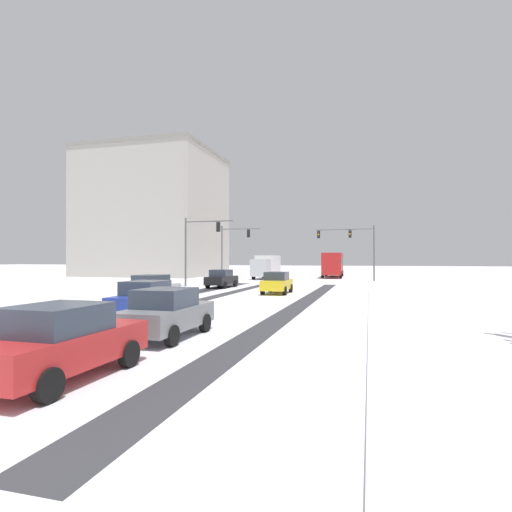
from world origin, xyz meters
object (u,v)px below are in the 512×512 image
car_blue_fourth (147,299)px  car_red_sixth (61,342)px  traffic_signal_far_right (353,241)px  traffic_signal_near_left (198,240)px  car_yellow_cab_second (277,283)px  box_truck_delivery (266,266)px  car_grey_fifth (167,313)px  bus_oncoming (333,263)px  car_silver_third (152,288)px  traffic_signal_far_left (232,244)px  car_black_lead (222,279)px  office_building_far_left_block (155,214)px

car_blue_fourth → car_red_sixth: bearing=-70.6°
traffic_signal_far_right → traffic_signal_near_left: (-13.71, -14.17, -0.33)m
car_yellow_cab_second → box_truck_delivery: box_truck_delivery is taller
car_grey_fifth → car_red_sixth: (0.06, -4.89, 0.00)m
bus_oncoming → box_truck_delivery: 10.65m
car_red_sixth → car_silver_third: bearing=113.0°
traffic_signal_far_left → car_yellow_cab_second: 18.76m
car_red_sixth → traffic_signal_far_right: bearing=84.0°
traffic_signal_far_left → car_silver_third: size_ratio=1.56×
traffic_signal_far_right → car_black_lead: 19.18m
car_yellow_cab_second → car_red_sixth: same height
car_yellow_cab_second → bus_oncoming: (1.70, 28.90, 1.18)m
car_black_lead → office_building_far_left_block: 31.52m
traffic_signal_far_right → car_yellow_cab_second: bearing=-103.2°
traffic_signal_far_right → bus_oncoming: traffic_signal_far_right is taller
traffic_signal_far_left → office_building_far_left_block: office_building_far_left_block is taller
car_yellow_cab_second → car_red_sixth: bearing=-89.4°
car_grey_fifth → traffic_signal_far_left: bearing=105.2°
traffic_signal_far_right → office_building_far_left_block: bearing=165.7°
traffic_signal_far_left → car_black_lead: 12.07m
car_yellow_cab_second → car_blue_fourth: (-2.89, -13.60, 0.00)m
traffic_signal_near_left → car_silver_third: traffic_signal_near_left is taller
car_yellow_cab_second → car_silver_third: same height
car_blue_fourth → office_building_far_left_block: (-22.90, 41.53, 8.79)m
traffic_signal_far_right → car_yellow_cab_second: 21.09m
car_grey_fifth → car_black_lead: bearing=105.8°
car_blue_fourth → box_truck_delivery: box_truck_delivery is taller
car_silver_third → car_blue_fourth: bearing=-62.3°
traffic_signal_near_left → car_black_lead: size_ratio=1.56×
traffic_signal_far_right → box_truck_delivery: size_ratio=0.93×
car_black_lead → car_yellow_cab_second: size_ratio=1.01×
car_silver_third → traffic_signal_far_left: bearing=96.9°
bus_oncoming → office_building_far_left_block: 28.54m
car_red_sixth → bus_oncoming: size_ratio=0.37×
traffic_signal_far_right → office_building_far_left_block: (-30.54, 7.76, 4.92)m
car_red_sixth → box_truck_delivery: size_ratio=0.55×
traffic_signal_far_right → bus_oncoming: (-3.05, 8.73, -2.69)m
office_building_far_left_block → traffic_signal_far_right: bearing=-14.3°
car_black_lead → car_grey_fifth: 23.36m
car_black_lead → car_grey_fifth: (6.35, -22.48, 0.00)m
traffic_signal_far_right → car_blue_fourth: bearing=-102.7°
traffic_signal_far_left → box_truck_delivery: bearing=64.5°
car_red_sixth → bus_oncoming: bus_oncoming is taller
traffic_signal_near_left → car_black_lead: (2.79, -1.12, -3.53)m
car_red_sixth → office_building_far_left_block: bearing=117.3°
traffic_signal_far_right → car_black_lead: traffic_signal_far_right is taller
car_yellow_cab_second → car_red_sixth: size_ratio=1.00×
traffic_signal_far_left → car_red_sixth: traffic_signal_far_left is taller
car_silver_third → traffic_signal_near_left: bearing=101.9°
traffic_signal_near_left → office_building_far_left_block: size_ratio=0.34×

